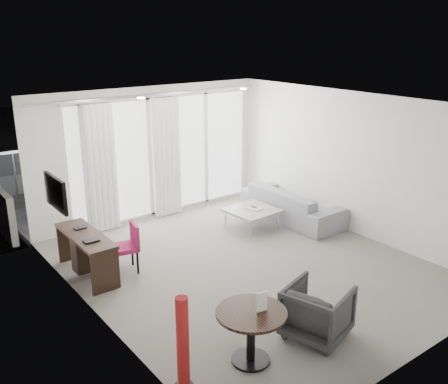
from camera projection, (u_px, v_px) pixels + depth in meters
floor at (246, 266)px, 8.03m from camera, size 5.00×6.00×0.00m
ceiling at (249, 104)px, 7.22m from camera, size 5.00×6.00×0.00m
wall_left at (93, 226)px, 6.19m from camera, size 0.00×6.00×2.60m
wall_right at (354, 164)px, 9.06m from camera, size 0.00×6.00×2.60m
wall_front at (426, 258)px, 5.35m from camera, size 5.00×0.00×2.60m
window_panel at (165, 155)px, 10.09m from camera, size 4.00×0.02×2.38m
window_frame at (165, 155)px, 10.08m from camera, size 4.10×0.06×2.44m
curtain_left at (101, 169)px, 9.13m from camera, size 0.60×0.20×2.38m
curtain_right at (167, 157)px, 9.94m from camera, size 0.60×0.20×2.38m
curtain_track at (153, 95)px, 9.40m from camera, size 4.80×0.04×0.04m
downlight_a at (141, 98)px, 7.92m from camera, size 0.12×0.12×0.02m
downlight_b at (243, 89)px, 9.12m from camera, size 0.12×0.12×0.02m
desk at (87, 255)px, 7.65m from camera, size 0.45×1.43×0.67m
tv at (56, 193)px, 7.30m from camera, size 0.05×0.80×0.50m
desk_chair at (124, 248)px, 7.75m from camera, size 0.50×0.48×0.78m
round_table at (251, 337)px, 5.64m from camera, size 0.94×0.94×0.64m
menu_card at (262, 305)px, 5.53m from camera, size 0.13×0.04×0.24m
red_lamp at (183, 344)px, 5.15m from camera, size 0.26×0.26×1.08m
tub_armchair at (317, 312)px, 6.11m from camera, size 0.92×0.91×0.68m
coffee_table at (252, 219)px, 9.48m from camera, size 0.92×0.92×0.39m
remote at (254, 209)px, 9.51m from camera, size 0.06×0.18×0.02m
magazine at (254, 210)px, 9.46m from camera, size 0.30×0.35×0.02m
sofa at (292, 204)px, 9.92m from camera, size 0.86×2.20×0.64m
terrace_slab at (134, 195)px, 11.63m from camera, size 5.60×3.00×0.12m
rattan_chair_a at (143, 172)px, 11.71m from camera, size 0.75×0.75×0.88m
rattan_chair_b at (207, 162)px, 12.57m from camera, size 0.74×0.74×0.90m
rattan_table at (179, 180)px, 11.64m from camera, size 0.70×0.70×0.53m
balustrade at (106, 160)px, 12.56m from camera, size 5.50×0.06×1.05m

